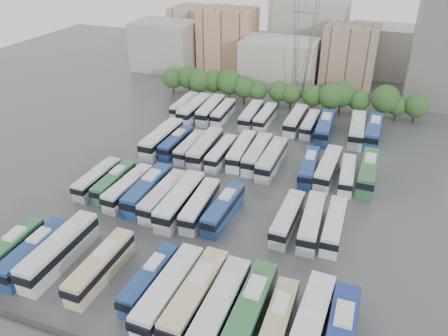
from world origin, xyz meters
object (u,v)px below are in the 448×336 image
(bus_r2_s12, at_px, (347,174))
(bus_r1_s0, at_px, (98,178))
(bus_r0_s9, at_px, (220,307))
(bus_r1_s11, at_px, (312,221))
(bus_r2_s5, at_px, (221,152))
(bus_r0_s0, at_px, (10,250))
(bus_r0_s7, at_px, (169,290))
(bus_r0_s6, at_px, (150,279))
(bus_r1_s2, at_px, (129,187))
(bus_r0_s12, at_px, (310,326))
(apartment_tower, at_px, (443,51))
(bus_r0_s2, at_px, (60,250))
(bus_r2_s11, at_px, (328,168))
(bus_r3_s9, at_px, (310,124))
(bus_r0_s1, at_px, (34,252))
(bus_r3_s0, at_px, (185,105))
(bus_r1_s10, at_px, (288,218))
(bus_r3_s5, at_px, (251,115))
(bus_r2_s4, at_px, (205,147))
(bus_r3_s10, at_px, (325,127))
(bus_r1_s12, at_px, (334,225))
(bus_r2_s1, at_px, (162,138))
(bus_r1_s7, at_px, (224,208))
(bus_r1_s5, at_px, (180,200))
(bus_r3_s13, at_px, (374,131))
(bus_r1_s1, at_px, (114,181))
(bus_r2_s13, at_px, (368,171))
(bus_r2_s7, at_px, (257,153))
(bus_r2_s3, at_px, (190,146))
(bus_r1_s3, at_px, (148,189))
(bus_r0_s8, at_px, (196,295))
(bus_r3_s2, at_px, (211,109))
(bus_r2_s10, at_px, (309,167))
(bus_r3_s1, at_px, (195,109))
(bus_r1_s6, at_px, (200,205))
(bus_r2_s6, at_px, (241,150))
(bus_r2_s2, at_px, (176,142))
(electricity_pylon, at_px, (305,23))
(bus_r0_s11, at_px, (277,323))
(bus_r3_s6, at_px, (265,117))
(bus_r3_s3, at_px, (223,112))

(bus_r2_s12, bearing_deg, bus_r1_s0, -160.52)
(bus_r0_s9, height_order, bus_r1_s11, bus_r0_s9)
(bus_r0_s9, relative_size, bus_r2_s5, 1.21)
(bus_r0_s0, relative_size, bus_r0_s7, 0.86)
(bus_r0_s6, bearing_deg, bus_r1_s2, 129.75)
(bus_r0_s9, relative_size, bus_r0_s12, 0.99)
(apartment_tower, distance_m, bus_r0_s0, 100.56)
(bus_r0_s2, xyz_separation_m, bus_r1_s0, (-6.49, 18.00, -0.40))
(bus_r2_s11, height_order, bus_r3_s9, bus_r2_s11)
(bus_r0_s1, relative_size, bus_r3_s0, 1.02)
(bus_r1_s10, height_order, bus_r3_s5, bus_r3_s5)
(apartment_tower, relative_size, bus_r0_s7, 1.92)
(bus_r1_s2, bearing_deg, bus_r2_s4, 72.72)
(apartment_tower, height_order, bus_r3_s10, apartment_tower)
(bus_r1_s12, xyz_separation_m, bus_r3_s5, (-23.15, 35.12, 0.11))
(bus_r0_s6, relative_size, bus_r2_s1, 0.82)
(bus_r3_s9, bearing_deg, bus_r2_s4, -130.11)
(apartment_tower, xyz_separation_m, bus_r1_s7, (-32.17, -64.35, -11.19))
(bus_r1_s5, bearing_deg, bus_r1_s2, 174.62)
(bus_r3_s13, bearing_deg, bus_r1_s1, -136.02)
(bus_r1_s2, distance_m, bus_r2_s1, 18.46)
(bus_r1_s0, height_order, bus_r1_s11, bus_r1_s11)
(bus_r3_s10, bearing_deg, bus_r2_s13, -60.27)
(bus_r0_s7, distance_m, bus_r2_s7, 37.13)
(bus_r1_s12, distance_m, bus_r3_s10, 34.37)
(bus_r2_s3, bearing_deg, bus_r1_s3, -89.24)
(bus_r1_s3, bearing_deg, bus_r2_s4, 79.38)
(bus_r0_s8, relative_size, bus_r2_s12, 1.26)
(bus_r1_s0, distance_m, bus_r3_s2, 35.73)
(bus_r2_s10, xyz_separation_m, bus_r3_s0, (-33.22, 19.72, 0.01))
(bus_r0_s7, distance_m, bus_r3_s1, 57.12)
(bus_r1_s6, relative_size, bus_r2_s6, 0.96)
(bus_r1_s7, relative_size, bus_r3_s5, 0.97)
(bus_r1_s0, relative_size, bus_r2_s2, 0.99)
(bus_r2_s10, bearing_deg, bus_r1_s12, -70.44)
(electricity_pylon, bearing_deg, bus_r3_s1, -133.70)
(bus_r0_s11, height_order, bus_r1_s12, bus_r0_s11)
(bus_r0_s6, height_order, bus_r0_s11, bus_r0_s11)
(apartment_tower, relative_size, bus_r1_s12, 2.25)
(bus_r3_s5, bearing_deg, bus_r2_s5, -91.21)
(bus_r2_s4, distance_m, bus_r3_s1, 20.05)
(bus_r1_s7, relative_size, bus_r3_s6, 1.04)
(bus_r1_s7, relative_size, bus_r1_s12, 1.03)
(bus_r2_s3, height_order, bus_r2_s5, bus_r2_s5)
(bus_r1_s12, xyz_separation_m, bus_r2_s7, (-16.50, 17.32, 0.18))
(bus_r2_s1, height_order, bus_r3_s10, bus_r2_s1)
(bus_r2_s10, xyz_separation_m, bus_r3_s5, (-16.60, 19.26, 0.10))
(bus_r0_s1, height_order, bus_r3_s0, bus_r0_s1)
(apartment_tower, xyz_separation_m, bus_r3_s3, (-45.58, -27.97, -11.27))
(bus_r3_s5, height_order, bus_r3_s9, bus_r3_s5)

